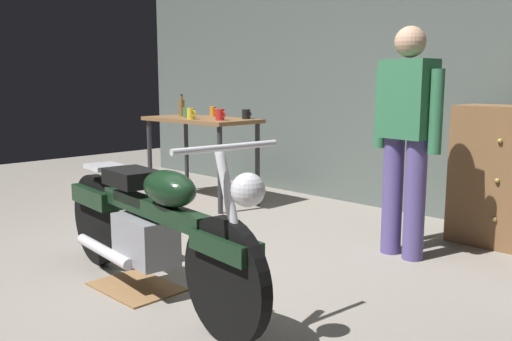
{
  "coord_description": "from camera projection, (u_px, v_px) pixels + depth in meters",
  "views": [
    {
      "loc": [
        2.77,
        -2.09,
        1.29
      ],
      "look_at": [
        0.02,
        0.7,
        0.65
      ],
      "focal_mm": 38.59,
      "sensor_mm": 36.0,
      "label": 1
    }
  ],
  "objects": [
    {
      "name": "ground_plane",
      "position": [
        179.0,
        280.0,
        3.59
      ],
      "size": [
        12.0,
        12.0,
        0.0
      ],
      "primitive_type": "plane",
      "color": "gray"
    },
    {
      "name": "drip_tray",
      "position": [
        136.0,
        287.0,
        3.46
      ],
      "size": [
        0.56,
        0.4,
        0.01
      ],
      "primitive_type": "cube",
      "color": "olive",
      "rests_on": "ground_plane"
    },
    {
      "name": "bottle",
      "position": [
        182.0,
        107.0,
        6.12
      ],
      "size": [
        0.06,
        0.06,
        0.24
      ],
      "color": "olive",
      "rests_on": "workbench"
    },
    {
      "name": "mug_yellow_tall",
      "position": [
        191.0,
        114.0,
        5.62
      ],
      "size": [
        0.12,
        0.08,
        0.11
      ],
      "color": "yellow",
      "rests_on": "workbench"
    },
    {
      "name": "mug_green_speckled",
      "position": [
        187.0,
        112.0,
        5.91
      ],
      "size": [
        0.12,
        0.08,
        0.11
      ],
      "color": "#3D7F4C",
      "rests_on": "workbench"
    },
    {
      "name": "back_wall",
      "position": [
        407.0,
        54.0,
        5.31
      ],
      "size": [
        8.0,
        0.12,
        3.1
      ],
      "primitive_type": "cube",
      "color": "#56605B",
      "rests_on": "ground_plane"
    },
    {
      "name": "mug_orange_travel",
      "position": [
        213.0,
        111.0,
        6.05
      ],
      "size": [
        0.11,
        0.07,
        0.11
      ],
      "color": "orange",
      "rests_on": "workbench"
    },
    {
      "name": "mug_red_diner",
      "position": [
        220.0,
        115.0,
        5.47
      ],
      "size": [
        0.13,
        0.09,
        0.11
      ],
      "color": "red",
      "rests_on": "workbench"
    },
    {
      "name": "motorcycle",
      "position": [
        150.0,
        224.0,
        3.27
      ],
      "size": [
        2.18,
        0.6,
        1.0
      ],
      "rotation": [
        0.0,
        0.0,
        -0.11
      ],
      "color": "black",
      "rests_on": "ground_plane"
    },
    {
      "name": "mug_black_matte",
      "position": [
        246.0,
        114.0,
        5.67
      ],
      "size": [
        0.12,
        0.09,
        0.1
      ],
      "color": "black",
      "rests_on": "workbench"
    },
    {
      "name": "wooden_dresser",
      "position": [
        509.0,
        177.0,
        4.28
      ],
      "size": [
        0.8,
        0.47,
        1.1
      ],
      "color": "brown",
      "rests_on": "ground_plane"
    },
    {
      "name": "person_standing",
      "position": [
        406.0,
        132.0,
        3.96
      ],
      "size": [
        0.57,
        0.27,
        1.67
      ],
      "rotation": [
        0.0,
        0.0,
        3.01
      ],
      "color": "#584A8C",
      "rests_on": "ground_plane"
    },
    {
      "name": "workbench",
      "position": [
        201.0,
        128.0,
        5.87
      ],
      "size": [
        1.3,
        0.64,
        0.9
      ],
      "color": "brown",
      "rests_on": "ground_plane"
    }
  ]
}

